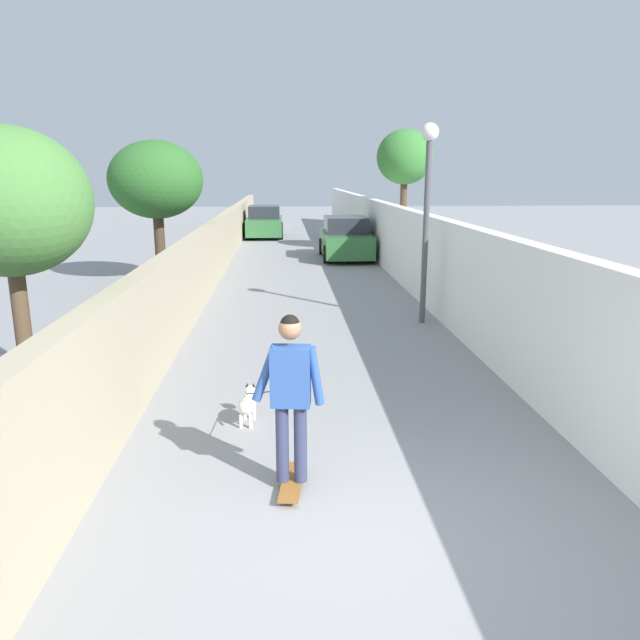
{
  "coord_description": "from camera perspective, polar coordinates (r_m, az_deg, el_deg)",
  "views": [
    {
      "loc": [
        -4.36,
        0.73,
        3.08
      ],
      "look_at": [
        4.09,
        0.2,
        1.0
      ],
      "focal_mm": 33.58,
      "sensor_mm": 36.0,
      "label": 1
    }
  ],
  "objects": [
    {
      "name": "fence_right",
      "position": [
        16.85,
        8.44,
        6.78
      ],
      "size": [
        48.0,
        0.3,
        2.13
      ],
      "primitive_type": "cube",
      "color": "white",
      "rests_on": "ground"
    },
    {
      "name": "tree_left_far",
      "position": [
        8.04,
        -27.62,
        9.79
      ],
      "size": [
        1.93,
        1.93,
        3.63
      ],
      "color": "brown",
      "rests_on": "ground"
    },
    {
      "name": "tree_left_mid",
      "position": [
        17.71,
        -15.37,
        12.69
      ],
      "size": [
        2.6,
        2.6,
        3.98
      ],
      "color": "#473523",
      "rests_on": "ground"
    },
    {
      "name": "person_skateboarder",
      "position": [
        5.8,
        -2.81,
        -6.32
      ],
      "size": [
        0.26,
        0.72,
        1.71
      ],
      "color": "#333859",
      "rests_on": "skateboard"
    },
    {
      "name": "car_near",
      "position": [
        22.35,
        2.45,
        7.7
      ],
      "size": [
        3.84,
        1.8,
        1.54
      ],
      "color": "#336B38",
      "rests_on": "ground"
    },
    {
      "name": "dog",
      "position": [
        7.65,
        -6.9,
        -7.81
      ],
      "size": [
        1.98,
        0.67,
        1.06
      ],
      "color": "white",
      "rests_on": "ground"
    },
    {
      "name": "car_far",
      "position": [
        30.12,
        -5.31,
        9.23
      ],
      "size": [
        3.92,
        1.8,
        1.54
      ],
      "color": "#336B38",
      "rests_on": "ground"
    },
    {
      "name": "skateboard",
      "position": [
        6.22,
        -2.7,
        -15.14
      ],
      "size": [
        0.82,
        0.29,
        0.08
      ],
      "color": "brown",
      "rests_on": "ground"
    },
    {
      "name": "tree_right_near",
      "position": [
        23.84,
        8.08,
        15.02
      ],
      "size": [
        2.14,
        2.14,
        4.72
      ],
      "color": "#473523",
      "rests_on": "ground"
    },
    {
      "name": "wall_left",
      "position": [
        16.63,
        -10.59,
        5.88
      ],
      "size": [
        48.0,
        0.3,
        1.71
      ],
      "primitive_type": "cube",
      "color": "tan",
      "rests_on": "ground"
    },
    {
      "name": "ground_plane",
      "position": [
        18.63,
        -1.29,
        4.28
      ],
      "size": [
        80.0,
        80.0,
        0.0
      ],
      "primitive_type": "plane",
      "color": "gray"
    },
    {
      "name": "lamp_post",
      "position": [
        12.52,
        10.21,
        12.3
      ],
      "size": [
        0.36,
        0.36,
        4.05
      ],
      "color": "#4C4C51",
      "rests_on": "ground"
    }
  ]
}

